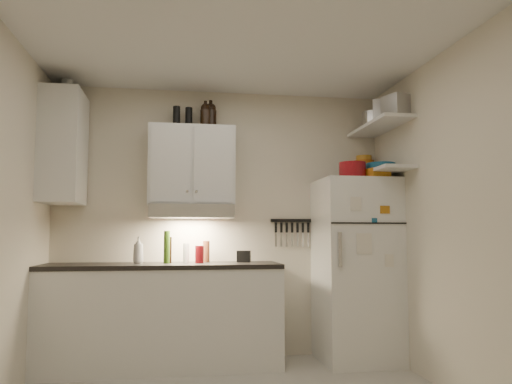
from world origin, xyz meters
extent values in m
cube|color=silver|center=(0.00, 0.00, 2.61)|extent=(3.20, 3.00, 0.02)
cube|color=beige|center=(0.00, 1.51, 1.30)|extent=(3.20, 0.02, 2.60)
cube|color=beige|center=(1.61, 0.00, 1.30)|extent=(0.02, 3.00, 2.60)
cube|color=white|center=(-0.55, 1.20, 0.44)|extent=(2.10, 0.60, 0.88)
cube|color=black|center=(-0.55, 1.20, 0.90)|extent=(2.10, 0.62, 0.04)
cube|color=white|center=(-0.30, 1.33, 1.83)|extent=(0.80, 0.33, 0.75)
cube|color=white|center=(-1.44, 1.20, 1.95)|extent=(0.33, 0.55, 1.00)
cube|color=silver|center=(-0.30, 1.27, 1.39)|extent=(0.76, 0.46, 0.12)
cube|color=white|center=(1.25, 1.16, 0.85)|extent=(0.70, 0.68, 1.70)
cube|color=white|center=(1.45, 1.02, 2.20)|extent=(0.30, 0.95, 0.03)
cube|color=white|center=(1.45, 1.02, 1.76)|extent=(0.30, 0.95, 0.03)
cube|color=black|center=(0.70, 1.49, 1.32)|extent=(0.42, 0.02, 0.03)
cylinder|color=maroon|center=(1.17, 0.99, 1.77)|extent=(0.33, 0.33, 0.14)
cube|color=#B16D16|center=(1.37, 0.95, 1.74)|extent=(0.23, 0.27, 0.08)
cylinder|color=silver|center=(1.33, 1.04, 1.75)|extent=(0.07, 0.07, 0.10)
cylinder|color=silver|center=(1.49, 1.25, 2.30)|extent=(0.27, 0.27, 0.18)
cube|color=#AAAAAD|center=(1.47, 0.93, 2.32)|extent=(0.27, 0.26, 0.21)
cube|color=#AAAAAD|center=(1.50, 0.74, 2.32)|extent=(0.26, 0.26, 0.20)
cylinder|color=#155278|center=(1.46, 1.39, 1.83)|extent=(0.26, 0.26, 0.10)
cylinder|color=#C05A12|center=(1.47, 1.48, 1.91)|extent=(0.21, 0.21, 0.06)
cylinder|color=orange|center=(1.47, 1.48, 1.97)|extent=(0.16, 0.16, 0.05)
cylinder|color=#155278|center=(1.44, 0.99, 1.81)|extent=(0.33, 0.33, 0.07)
cylinder|color=black|center=(-0.33, 1.37, 2.30)|extent=(0.08, 0.08, 0.20)
cylinder|color=black|center=(-0.45, 1.36, 2.30)|extent=(0.08, 0.08, 0.20)
cylinder|color=silver|center=(-1.45, 1.30, 2.52)|extent=(0.14, 0.14, 0.15)
imported|color=white|center=(-0.77, 1.24, 1.05)|extent=(0.12, 0.12, 0.27)
cylinder|color=brown|center=(-0.15, 1.36, 1.02)|extent=(0.08, 0.08, 0.20)
cylinder|color=#335715|center=(-0.52, 1.21, 1.07)|extent=(0.06, 0.06, 0.29)
cylinder|color=black|center=(-0.50, 1.23, 1.04)|extent=(0.05, 0.05, 0.24)
cylinder|color=silver|center=(-0.34, 1.32, 1.01)|extent=(0.07, 0.07, 0.18)
cylinder|color=maroon|center=(-0.22, 1.21, 1.00)|extent=(0.09, 0.09, 0.16)
cube|color=black|center=(0.20, 1.31, 0.97)|extent=(0.14, 0.12, 0.11)
camera|label=1|loc=(-0.42, -3.39, 1.17)|focal=35.00mm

